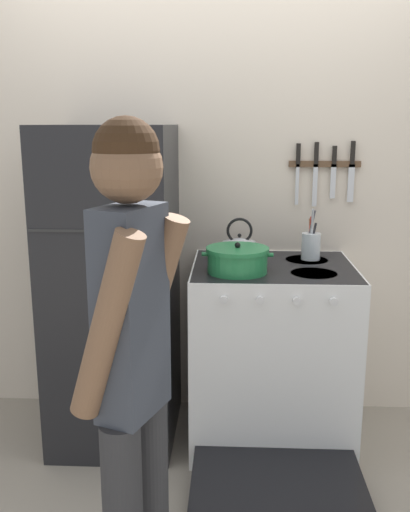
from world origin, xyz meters
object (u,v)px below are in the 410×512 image
at_px(stove_range, 271,357).
at_px(tea_kettle, 240,247).
at_px(utensil_jar, 311,245).
at_px(person, 133,369).
at_px(refrigerator, 114,287).
at_px(dutch_oven_pot, 237,260).

distance_m(stove_range, tea_kettle, 0.58).
height_order(utensil_jar, person, person).
height_order(refrigerator, person, person).
distance_m(dutch_oven_pot, person, 1.16).
distance_m(refrigerator, stove_range, 0.88).
xyz_separation_m(refrigerator, tea_kettle, (0.64, 0.13, 0.19)).
height_order(refrigerator, stove_range, refrigerator).
xyz_separation_m(utensil_jar, person, (-0.69, -1.40, -0.07)).
xyz_separation_m(dutch_oven_pot, person, (-0.31, -1.12, -0.06)).
bearing_deg(refrigerator, utensil_jar, 7.85).
height_order(stove_range, person, person).
bearing_deg(tea_kettle, person, -102.91).
bearing_deg(refrigerator, stove_range, -3.13).
relative_size(stove_range, person, 0.88).
relative_size(refrigerator, tea_kettle, 7.45).
distance_m(stove_range, person, 1.39).
bearing_deg(tea_kettle, stove_range, -46.58).
bearing_deg(tea_kettle, dutch_oven_pot, -92.96).
xyz_separation_m(stove_range, person, (-0.49, -1.22, 0.47)).
xyz_separation_m(dutch_oven_pot, tea_kettle, (0.01, 0.27, 0.00)).
bearing_deg(stove_range, utensil_jar, 42.35).
height_order(tea_kettle, utensil_jar, utensil_jar).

